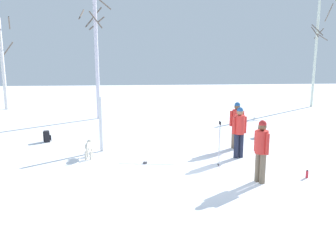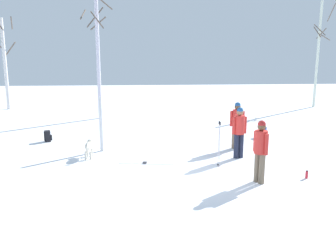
# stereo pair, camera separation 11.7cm
# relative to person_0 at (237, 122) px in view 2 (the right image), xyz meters

# --- Properties ---
(ground_plane) EXTENTS (60.00, 60.00, 0.00)m
(ground_plane) POSITION_rel_person_0_xyz_m (-2.34, -2.75, -0.98)
(ground_plane) COLOR white
(person_0) EXTENTS (0.51, 0.34, 1.72)m
(person_0) POSITION_rel_person_0_xyz_m (0.00, 0.00, 0.00)
(person_0) COLOR #72604C
(person_0) RESTS_ON ground_plane
(person_1) EXTENTS (0.34, 0.48, 1.72)m
(person_1) POSITION_rel_person_0_xyz_m (-0.31, -3.52, 0.00)
(person_1) COLOR #72604C
(person_1) RESTS_ON ground_plane
(person_2) EXTENTS (0.51, 0.34, 1.72)m
(person_2) POSITION_rel_person_0_xyz_m (-0.25, -1.20, 0.00)
(person_2) COLOR #1E2338
(person_2) RESTS_ON ground_plane
(dog) EXTENTS (0.23, 0.90, 0.57)m
(dog) POSITION_rel_person_0_xyz_m (-5.24, -0.80, -0.59)
(dog) COLOR beige
(dog) RESTS_ON ground_plane
(ski_pair_planted_0) EXTENTS (0.13, 0.08, 1.96)m
(ski_pair_planted_0) POSITION_rel_person_0_xyz_m (-4.91, -0.00, -0.01)
(ski_pair_planted_0) COLOR white
(ski_pair_planted_0) RESTS_ON ground_plane
(ski_pair_lying_0) EXTENTS (1.77, 0.37, 0.05)m
(ski_pair_lying_0) POSITION_rel_person_0_xyz_m (-3.34, -1.61, -0.97)
(ski_pair_lying_0) COLOR white
(ski_pair_lying_0) RESTS_ON ground_plane
(ski_poles_0) EXTENTS (0.07, 0.24, 1.44)m
(ski_poles_0) POSITION_rel_person_0_xyz_m (-1.13, -2.15, -0.21)
(ski_poles_0) COLOR #B2B2BC
(ski_poles_0) RESTS_ON ground_plane
(backpack_0) EXTENTS (0.33, 0.31, 0.44)m
(backpack_0) POSITION_rel_person_0_xyz_m (-7.20, 1.57, -0.77)
(backpack_0) COLOR black
(backpack_0) RESTS_ON ground_plane
(backpack_1) EXTENTS (0.33, 0.31, 0.44)m
(backpack_1) POSITION_rel_person_0_xyz_m (1.58, 1.69, -0.77)
(backpack_1) COLOR #1E4C99
(backpack_1) RESTS_ON ground_plane
(water_bottle_0) EXTENTS (0.07, 0.07, 0.23)m
(water_bottle_0) POSITION_rel_person_0_xyz_m (1.13, -3.30, -0.87)
(water_bottle_0) COLOR red
(water_bottle_0) RESTS_ON ground_plane
(birch_tree_1) EXTENTS (1.61, 1.41, 5.84)m
(birch_tree_1) POSITION_rel_person_0_xyz_m (-11.84, 10.33, 2.00)
(birch_tree_1) COLOR silver
(birch_tree_1) RESTS_ON ground_plane
(birch_tree_2) EXTENTS (1.61, 1.60, 7.88)m
(birch_tree_2) POSITION_rel_person_0_xyz_m (-5.72, 6.65, 3.10)
(birch_tree_2) COLOR silver
(birch_tree_2) RESTS_ON ground_plane
(birch_tree_3) EXTENTS (1.24, 1.24, 6.70)m
(birch_tree_3) POSITION_rel_person_0_xyz_m (7.85, 9.87, 2.52)
(birch_tree_3) COLOR silver
(birch_tree_3) RESTS_ON ground_plane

